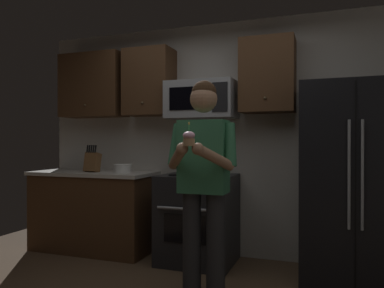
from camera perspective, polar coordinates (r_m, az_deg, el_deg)
The scene contains 10 objects.
wall_back at distance 4.31m, azimuth 4.48°, elevation 0.76°, with size 4.40×0.10×2.60m, color beige.
oven_range at distance 4.06m, azimuth 0.91°, elevation -11.13°, with size 0.76×0.70×0.93m.
microwave at distance 4.12m, azimuth 1.45°, elevation 6.64°, with size 0.74×0.41×0.40m.
refrigerator at distance 3.75m, azimuth 23.05°, elevation -5.33°, with size 0.90×0.75×1.80m.
cabinet_row_upper at distance 4.41m, azimuth -5.54°, elevation 9.23°, with size 2.78×0.36×0.76m.
counter_left at distance 4.65m, azimuth -14.55°, elevation -9.65°, with size 1.44×0.66×0.92m.
knife_block at distance 4.54m, azimuth -14.76°, elevation -2.61°, with size 0.16×0.15×0.32m.
bowl_large_white at distance 4.36m, azimuth -10.40°, elevation -3.60°, with size 0.20×0.20×0.09m.
person at distance 3.04m, azimuth 1.69°, elevation -4.82°, with size 0.60×0.48×1.76m.
cupcake at distance 2.71m, azimuth -0.46°, elevation 0.84°, with size 0.09×0.09×0.17m.
Camera 1 is at (1.14, -2.40, 1.27)m, focal length 35.44 mm.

